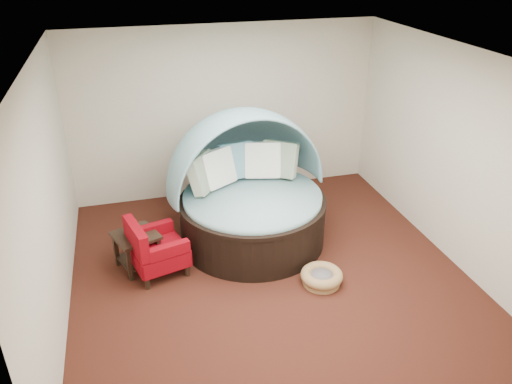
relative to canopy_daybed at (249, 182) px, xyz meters
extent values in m
plane|color=#451D13|center=(0.02, -0.92, -0.88)|extent=(5.00, 5.00, 0.00)
plane|color=beige|center=(0.02, 1.58, 0.52)|extent=(5.00, 0.00, 5.00)
plane|color=beige|center=(0.02, -3.42, 0.52)|extent=(5.00, 0.00, 5.00)
plane|color=beige|center=(-2.48, -0.92, 0.52)|extent=(0.00, 5.00, 5.00)
plane|color=beige|center=(2.52, -0.92, 0.52)|extent=(0.00, 5.00, 5.00)
plane|color=white|center=(0.02, -0.92, 1.92)|extent=(5.00, 5.00, 0.00)
cylinder|color=black|center=(0.02, -0.13, -0.57)|extent=(2.34, 2.34, 0.63)
cylinder|color=black|center=(0.02, -0.13, -0.23)|extent=(2.36, 2.36, 0.06)
cylinder|color=#98CCD1|center=(0.02, -0.13, -0.19)|extent=(2.21, 2.21, 0.14)
cube|color=#345B48|center=(-0.62, 0.15, 0.16)|extent=(0.55, 0.60, 0.55)
cube|color=white|center=(-0.39, 0.25, 0.16)|extent=(0.60, 0.53, 0.55)
cube|color=#6AA6B9|center=(-0.07, 0.44, 0.16)|extent=(0.56, 0.37, 0.55)
cube|color=white|center=(0.30, 0.36, 0.16)|extent=(0.58, 0.41, 0.55)
cube|color=#345B48|center=(0.55, 0.32, 0.16)|extent=(0.60, 0.55, 0.55)
cylinder|color=olive|center=(0.60, -1.34, -0.85)|extent=(0.53, 0.53, 0.06)
torus|color=olive|center=(0.60, -1.34, -0.76)|extent=(0.60, 0.60, 0.14)
cylinder|color=slate|center=(0.60, -1.34, -0.78)|extent=(0.36, 0.36, 0.08)
cylinder|color=black|center=(-1.55, -0.87, -0.80)|extent=(0.08, 0.08, 0.16)
cylinder|color=black|center=(-1.68, -0.35, -0.80)|extent=(0.08, 0.08, 0.16)
cylinder|color=black|center=(-1.02, -0.73, -0.80)|extent=(0.08, 0.08, 0.16)
cylinder|color=black|center=(-1.16, -0.21, -0.80)|extent=(0.08, 0.08, 0.16)
cube|color=maroon|center=(-1.35, -0.54, -0.60)|extent=(0.82, 0.82, 0.23)
cube|color=maroon|center=(-1.61, -0.61, -0.29)|extent=(0.29, 0.68, 0.39)
cube|color=maroon|center=(-1.24, -0.80, -0.41)|extent=(0.55, 0.24, 0.16)
cube|color=maroon|center=(-1.39, -0.25, -0.41)|extent=(0.55, 0.24, 0.16)
cube|color=black|center=(-1.62, -0.36, -0.40)|extent=(0.68, 0.68, 0.04)
cube|color=black|center=(-1.62, -0.36, -0.75)|extent=(0.60, 0.60, 0.03)
cube|color=black|center=(-1.74, -0.63, -0.65)|extent=(0.07, 0.07, 0.46)
cube|color=black|center=(-1.89, -0.24, -0.65)|extent=(0.07, 0.07, 0.46)
cube|color=black|center=(-1.35, -0.48, -0.65)|extent=(0.07, 0.07, 0.46)
cube|color=black|center=(-1.50, -0.08, -0.65)|extent=(0.07, 0.07, 0.46)
camera|label=1|loc=(-1.56, -6.08, 3.07)|focal=35.00mm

